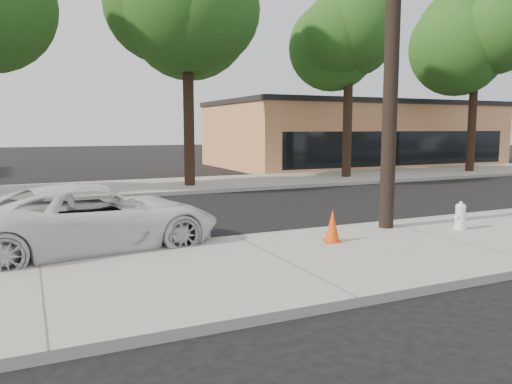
# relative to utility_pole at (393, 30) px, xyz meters

# --- Properties ---
(ground) EXTENTS (120.00, 120.00, 0.00)m
(ground) POSITION_rel_utility_pole_xyz_m (-3.60, 2.70, -4.70)
(ground) COLOR black
(ground) RESTS_ON ground
(near_sidewalk) EXTENTS (90.00, 4.40, 0.15)m
(near_sidewalk) POSITION_rel_utility_pole_xyz_m (-3.60, -1.60, -4.62)
(near_sidewalk) COLOR gray
(near_sidewalk) RESTS_ON ground
(far_sidewalk) EXTENTS (90.00, 5.00, 0.15)m
(far_sidewalk) POSITION_rel_utility_pole_xyz_m (-3.60, 11.20, -4.62)
(far_sidewalk) COLOR gray
(far_sidewalk) RESTS_ON ground
(curb_near) EXTENTS (90.00, 0.12, 0.16)m
(curb_near) POSITION_rel_utility_pole_xyz_m (-3.60, 0.60, -4.62)
(curb_near) COLOR #9E9B93
(curb_near) RESTS_ON ground
(building_main) EXTENTS (18.00, 10.00, 4.00)m
(building_main) POSITION_rel_utility_pole_xyz_m (12.40, 18.70, -2.70)
(building_main) COLOR #C77E53
(building_main) RESTS_ON ground
(utility_pole) EXTENTS (1.40, 0.34, 9.00)m
(utility_pole) POSITION_rel_utility_pole_xyz_m (0.00, 0.00, 0.00)
(utility_pole) COLOR black
(utility_pole) RESTS_ON near_sidewalk
(tree_c) EXTENTS (4.96, 4.80, 9.55)m
(tree_c) POSITION_rel_utility_pole_xyz_m (-1.38, 10.34, 2.21)
(tree_c) COLOR black
(tree_c) RESTS_ON far_sidewalk
(tree_d) EXTENTS (4.50, 4.35, 8.75)m
(tree_d) POSITION_rel_utility_pole_xyz_m (6.60, 10.65, 1.67)
(tree_d) COLOR black
(tree_d) RESTS_ON far_sidewalk
(tree_e) EXTENTS (4.80, 4.65, 9.25)m
(tree_e) POSITION_rel_utility_pole_xyz_m (14.61, 10.44, 2.00)
(tree_e) COLOR black
(tree_e) RESTS_ON far_sidewalk
(police_cruiser) EXTENTS (5.28, 2.92, 1.40)m
(police_cruiser) POSITION_rel_utility_pole_xyz_m (-6.51, 1.05, -4.00)
(police_cruiser) COLOR white
(police_cruiser) RESTS_ON ground
(fire_hydrant) EXTENTS (0.33, 0.30, 0.62)m
(fire_hydrant) POSITION_rel_utility_pole_xyz_m (1.40, -0.92, -4.25)
(fire_hydrant) COLOR white
(fire_hydrant) RESTS_ON near_sidewalk
(traffic_cone) EXTENTS (0.45, 0.45, 0.68)m
(traffic_cone) POSITION_rel_utility_pole_xyz_m (-2.01, -0.75, -4.22)
(traffic_cone) COLOR #DE470B
(traffic_cone) RESTS_ON near_sidewalk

